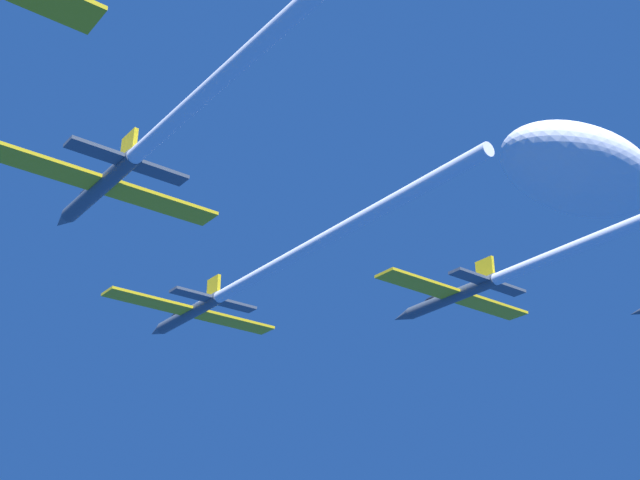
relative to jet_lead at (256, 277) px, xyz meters
The scene contains 4 objects.
jet_lead is the anchor object (origin of this frame).
jet_left_wing 28.57m from the jet_lead, 135.19° to the right, with size 20.99×54.73×3.48m.
jet_right_wing 29.81m from the jet_lead, 46.30° to the right, with size 20.99×55.04×3.48m.
cloud_wispy 88.35m from the jet_lead, ahead, with size 37.48×20.62×13.12m, color white.
Camera 1 is at (-44.87, -81.17, -34.08)m, focal length 47.60 mm.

